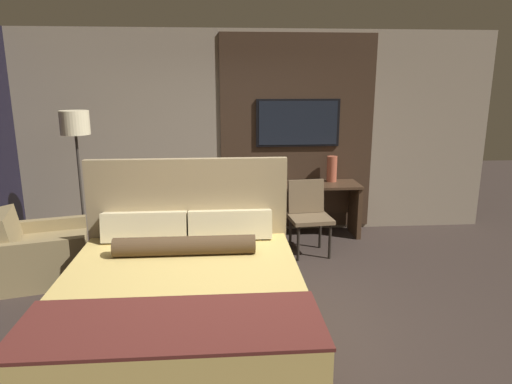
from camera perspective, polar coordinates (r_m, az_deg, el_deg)
name	(u,v)px	position (r m, az deg, el deg)	size (l,w,h in m)	color
ground_plane	(250,319)	(4.34, -0.72, -15.56)	(16.00, 16.00, 0.00)	#332823
wall_back_tv_panel	(245,134)	(6.42, -1.33, 7.28)	(7.20, 0.09, 2.80)	gray
bed	(183,302)	(3.88, -9.17, -13.46)	(1.97, 2.18, 1.39)	#33281E
desk	(299,200)	(6.38, 5.39, -1.05)	(1.64, 0.53, 0.75)	#422D1E
tv	(298,123)	(6.41, 5.27, 8.60)	(1.16, 0.04, 0.65)	black
desk_chair	(308,210)	(5.74, 6.53, -2.25)	(0.54, 0.54, 0.91)	brown
armchair_by_window	(43,255)	(5.56, -25.07, -7.15)	(1.05, 1.08, 0.79)	olive
floor_lamp	(76,135)	(5.83, -21.60, 6.66)	(0.34, 0.34, 1.78)	#282623
vase_tall	(332,169)	(6.47, 9.46, 2.87)	(0.14, 0.14, 0.36)	#B2563D
vase_short	(279,175)	(6.27, 2.92, 2.10)	(0.15, 0.15, 0.23)	silver
book	(308,182)	(6.32, 6.50, 1.20)	(0.26, 0.22, 0.03)	#332D28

